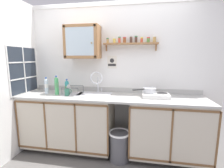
{
  "coord_description": "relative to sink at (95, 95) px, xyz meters",
  "views": [
    {
      "loc": [
        0.45,
        -2.09,
        1.54
      ],
      "look_at": [
        -0.0,
        0.46,
        1.11
      ],
      "focal_mm": 25.83,
      "sensor_mm": 36.0,
      "label": 1
    }
  ],
  "objects": [
    {
      "name": "back_wall",
      "position": [
        0.28,
        0.3,
        0.29
      ],
      "size": [
        3.52,
        0.07,
        2.45
      ],
      "color": "white",
      "rests_on": "ground"
    },
    {
      "name": "lower_cabinet_run",
      "position": [
        -0.44,
        -0.04,
        -0.48
      ],
      "size": [
        1.48,
        0.64,
        0.91
      ],
      "color": "black",
      "rests_on": "ground"
    },
    {
      "name": "backsplash",
      "position": [
        0.28,
        0.26,
        0.05
      ],
      "size": [
        2.88,
        0.02,
        0.08
      ],
      "primitive_type": "cube",
      "color": "#B2B2AD",
      "rests_on": "countertop"
    },
    {
      "name": "spice_shelf",
      "position": [
        0.57,
        0.21,
        0.84
      ],
      "size": [
        0.87,
        0.14,
        0.23
      ],
      "color": "#996B42"
    },
    {
      "name": "saucepan",
      "position": [
        0.86,
        0.01,
        0.11
      ],
      "size": [
        0.35,
        0.26,
        0.08
      ],
      "color": "silver",
      "rests_on": "hot_plate_stove"
    },
    {
      "name": "bottle_water_clear_1",
      "position": [
        -0.81,
        -0.06,
        0.13
      ],
      "size": [
        0.06,
        0.06,
        0.27
      ],
      "color": "silver",
      "rests_on": "countertop"
    },
    {
      "name": "countertop",
      "position": [
        0.28,
        -0.04,
        -0.01
      ],
      "size": [
        2.88,
        0.66,
        0.03
      ],
      "primitive_type": "cube",
      "color": "#B2B2AD",
      "rests_on": "lower_cabinet_run"
    },
    {
      "name": "bottle_detergent_teal_0",
      "position": [
        -0.48,
        0.02,
        0.12
      ],
      "size": [
        0.07,
        0.07,
        0.24
      ],
      "color": "teal",
      "rests_on": "countertop"
    },
    {
      "name": "floor",
      "position": [
        0.28,
        -0.38,
        -0.94
      ],
      "size": [
        5.92,
        5.92,
        0.0
      ],
      "primitive_type": "plane",
      "color": "#565451",
      "rests_on": "ground"
    },
    {
      "name": "dish_rack",
      "position": [
        -0.37,
        -0.03,
        0.03
      ],
      "size": [
        0.29,
        0.26,
        0.16
      ],
      "color": "#B2B2B7",
      "rests_on": "countertop"
    },
    {
      "name": "sink",
      "position": [
        0.0,
        0.0,
        0.0
      ],
      "size": [
        0.54,
        0.45,
        0.49
      ],
      "color": "silver",
      "rests_on": "countertop"
    },
    {
      "name": "window",
      "position": [
        -1.18,
        -0.1,
        0.39
      ],
      "size": [
        0.03,
        0.66,
        0.78
      ],
      "color": "#262D38"
    },
    {
      "name": "warning_sign",
      "position": [
        0.24,
        0.27,
        0.52
      ],
      "size": [
        0.16,
        0.01,
        0.21
      ],
      "color": "silver"
    },
    {
      "name": "trash_bin",
      "position": [
        0.44,
        -0.25,
        -0.7
      ],
      "size": [
        0.33,
        0.33,
        0.45
      ],
      "color": "#4C4C51",
      "rests_on": "ground"
    },
    {
      "name": "bottle_soda_green_2",
      "position": [
        -0.61,
        -0.09,
        0.15
      ],
      "size": [
        0.06,
        0.06,
        0.31
      ],
      "color": "#4CB266",
      "rests_on": "countertop"
    },
    {
      "name": "lower_cabinet_run_right",
      "position": [
        1.16,
        -0.04,
        -0.48
      ],
      "size": [
        1.15,
        0.64,
        0.91
      ],
      "color": "black",
      "rests_on": "ground"
    },
    {
      "name": "wall_cabinet",
      "position": [
        -0.22,
        0.13,
        0.85
      ],
      "size": [
        0.56,
        0.31,
        0.53
      ],
      "color": "#996B42"
    },
    {
      "name": "hot_plate_stove",
      "position": [
        0.96,
        -0.01,
        0.04
      ],
      "size": [
        0.39,
        0.3,
        0.07
      ],
      "color": "silver",
      "rests_on": "countertop"
    },
    {
      "name": "mug",
      "position": [
        -0.41,
        -0.13,
        0.06
      ],
      "size": [
        0.09,
        0.11,
        0.11
      ],
      "color": "#337259",
      "rests_on": "countertop"
    }
  ]
}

